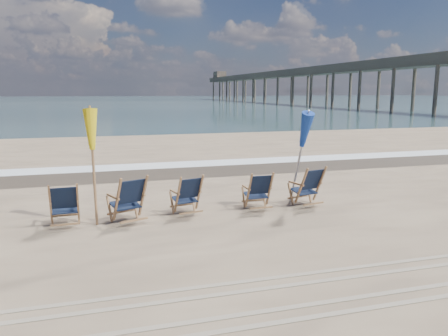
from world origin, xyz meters
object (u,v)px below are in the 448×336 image
object	(u,v)px
umbrella_blue	(299,129)
fishing_pier	(305,82)
beach_chair_1	(143,198)
beach_chair_2	(200,194)
beach_chair_0	(78,204)
beach_chair_3	(270,190)
umbrella_yellow	(92,135)
beach_chair_4	(320,185)

from	to	relation	value
umbrella_blue	fishing_pier	world-z (taller)	fishing_pier
beach_chair_1	beach_chair_2	world-z (taller)	beach_chair_1
beach_chair_0	beach_chair_3	xyz separation A→B (m)	(4.26, 0.09, -0.01)
beach_chair_0	umbrella_blue	distance (m)	5.27
beach_chair_3	beach_chair_1	bearing A→B (deg)	1.76
umbrella_blue	umbrella_yellow	bearing A→B (deg)	-178.54
beach_chair_1	beach_chair_2	distance (m)	1.30
umbrella_blue	fishing_pier	distance (m)	81.04
beach_chair_2	umbrella_blue	world-z (taller)	umbrella_blue
umbrella_yellow	beach_chair_0	bearing A→B (deg)	-151.35
beach_chair_3	beach_chair_4	bearing A→B (deg)	-179.20
beach_chair_1	beach_chair_3	world-z (taller)	beach_chair_1
beach_chair_2	umbrella_blue	xyz separation A→B (m)	(2.47, 0.11, 1.40)
beach_chair_3	umbrella_blue	world-z (taller)	umbrella_blue
umbrella_yellow	fishing_pier	bearing A→B (deg)	60.49
beach_chair_0	beach_chair_1	size ratio (longest dim) A/B	0.90
beach_chair_1	umbrella_blue	world-z (taller)	umbrella_blue
beach_chair_1	umbrella_yellow	distance (m)	1.67
beach_chair_1	fishing_pier	xyz separation A→B (m)	(40.06, 72.74, 4.13)
beach_chair_2	beach_chair_4	size ratio (longest dim) A/B	0.93
umbrella_yellow	fishing_pier	world-z (taller)	fishing_pier
beach_chair_4	umbrella_blue	size ratio (longest dim) A/B	0.42
beach_chair_4	umbrella_yellow	xyz separation A→B (m)	(-5.23, 0.06, 1.35)
umbrella_blue	beach_chair_4	bearing A→B (deg)	-20.52
beach_chair_3	umbrella_yellow	distance (m)	4.16
beach_chair_2	beach_chair_3	size ratio (longest dim) A/B	1.01
beach_chair_2	fishing_pier	distance (m)	82.33
beach_chair_1	beach_chair_4	size ratio (longest dim) A/B	1.04
umbrella_blue	fishing_pier	bearing A→B (deg)	63.37
umbrella_blue	fishing_pier	xyz separation A→B (m)	(36.31, 72.40, 2.78)
beach_chair_1	umbrella_blue	distance (m)	4.00
umbrella_blue	beach_chair_2	bearing A→B (deg)	-177.52
beach_chair_0	beach_chair_2	size ratio (longest dim) A/B	1.00
beach_chair_0	beach_chair_3	world-z (taller)	beach_chair_0
beach_chair_2	beach_chair_4	xyz separation A→B (m)	(2.97, -0.08, 0.03)
beach_chair_3	umbrella_yellow	world-z (taller)	umbrella_yellow
beach_chair_4	fishing_pier	size ratio (longest dim) A/B	0.01
beach_chair_0	beach_chair_2	distance (m)	2.61
beach_chair_0	fishing_pier	distance (m)	83.76
umbrella_blue	fishing_pier	size ratio (longest dim) A/B	0.02
beach_chair_0	beach_chair_1	distance (m)	1.32
beach_chair_0	umbrella_blue	size ratio (longest dim) A/B	0.39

